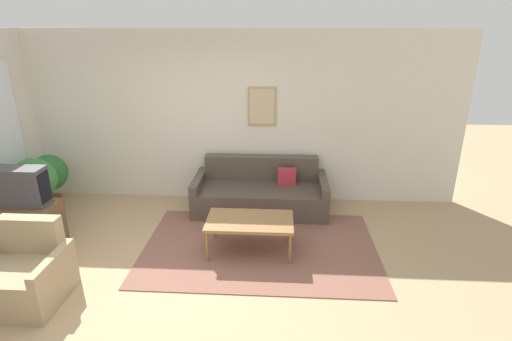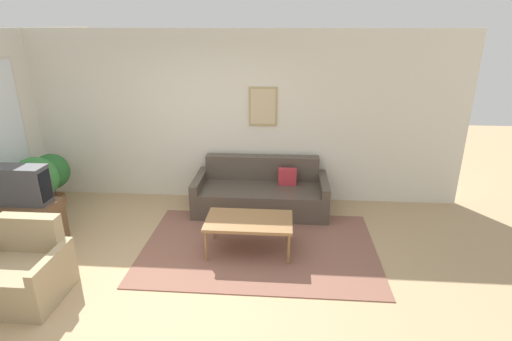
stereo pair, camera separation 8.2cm
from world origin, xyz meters
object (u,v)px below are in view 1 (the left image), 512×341
object	(u,v)px
tv	(19,187)
potted_plant_tall	(34,183)
coffee_table	(250,222)
armchair	(23,276)
couch	(261,193)

from	to	relation	value
tv	potted_plant_tall	size ratio (longest dim) A/B	0.67
coffee_table	potted_plant_tall	world-z (taller)	potted_plant_tall
armchair	potted_plant_tall	world-z (taller)	potted_plant_tall
armchair	tv	bearing A→B (deg)	110.38
coffee_table	tv	xyz separation A→B (m)	(-2.87, -0.07, 0.44)
armchair	potted_plant_tall	xyz separation A→B (m)	(-0.77, 1.62, 0.38)
couch	coffee_table	size ratio (longest dim) A/B	1.87
coffee_table	potted_plant_tall	size ratio (longest dim) A/B	1.08
couch	tv	bearing A→B (deg)	-155.84
couch	tv	xyz separation A→B (m)	(-2.95, -1.32, 0.58)
armchair	couch	bearing A→B (deg)	35.63
tv	couch	bearing A→B (deg)	24.16
couch	coffee_table	distance (m)	1.26
armchair	potted_plant_tall	distance (m)	1.83
couch	potted_plant_tall	xyz separation A→B (m)	(-3.15, -0.72, 0.39)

